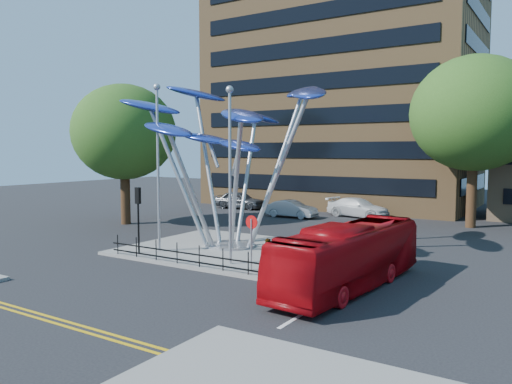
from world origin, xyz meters
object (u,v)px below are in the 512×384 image
Objects in this scene: street_lamp_left at (158,153)px; parked_car_right at (358,208)px; traffic_light_island at (138,206)px; red_bus at (349,256)px; leaf_sculpture at (230,125)px; pedestrian at (268,255)px; street_lamp_right at (230,159)px; tree_left at (124,132)px; parked_car_left at (240,200)px; tree_right at (474,114)px; no_entry_sign_island at (252,233)px; parked_car_mid at (291,209)px.

street_lamp_left reaches higher than parked_car_right.
traffic_light_island is 0.37× the size of red_bus.
pedestrian is (4.92, -4.18, -5.96)m from leaf_sculpture.
street_lamp_right is (2.57, -3.68, -1.78)m from leaf_sculpture.
traffic_light_island is (-5.50, -0.50, -2.48)m from street_lamp_right.
tree_left is 14.10m from parked_car_left.
tree_right is 25.09m from tree_left.
pedestrian is (0.85, -0.02, -0.91)m from no_entry_sign_island.
street_lamp_left reaches higher than red_bus.
tree_left is 22.59m from red_bus.
tree_right is 24.06m from traffic_light_island.
parked_car_right is at bearing -54.88° from parked_car_mid.
parked_car_mid is (-11.88, 17.27, -0.59)m from red_bus.
leaf_sculpture is 2.65× the size of parked_car_left.
tree_right is 15.33m from parked_car_mid.
no_entry_sign_island is at bearing -45.67° from leaf_sculpture.
parked_car_mid is 0.80× the size of parked_car_right.
tree_left is 11.60m from street_lamp_left.
parked_car_left is (-18.97, 20.14, -0.48)m from red_bus.
tree_right is 1.38× the size of street_lamp_left.
street_lamp_left is (-12.50, -18.50, -2.68)m from tree_right.
leaf_sculpture reaches higher than street_lamp_right.
leaf_sculpture is 17.47m from parked_car_right.
traffic_light_island is (9.00, -7.50, -4.18)m from tree_left.
street_lamp_left is 5.03m from street_lamp_right.
parked_car_right is (13.22, 13.00, -6.02)m from tree_left.
leaf_sculpture is 4.28m from street_lamp_left.
leaf_sculpture is 19.95m from parked_car_left.
traffic_light_island is at bearing -174.81° from street_lamp_right.
street_lamp_left reaches higher than street_lamp_right.
red_bus is at bearing -151.27° from parked_car_right.
leaf_sculpture is at bearing 54.96° from traffic_light_island.
street_lamp_right is 7.20m from red_bus.
red_bus is (11.10, -0.98, -4.06)m from street_lamp_left.
tree_right is 20.66m from red_bus.
traffic_light_island is 8.04m from pedestrian.
street_lamp_right is (-7.50, -19.00, -2.94)m from tree_right.
leaf_sculpture is (-10.07, -15.32, -1.16)m from tree_right.
leaf_sculpture is 5.19× the size of no_entry_sign_island.
tree_right is 4.94× the size of no_entry_sign_island.
leaf_sculpture is at bearing -123.31° from tree_right.
traffic_light_island is (-13.00, -19.50, -5.42)m from tree_right.
tree_left is 0.81× the size of leaf_sculpture.
street_lamp_right is at bearing 5.19° from traffic_light_island.
parked_car_left is (-20.37, 0.66, -7.22)m from tree_right.
red_bus is at bearing -19.94° from tree_left.
tree_left is 4.21× the size of no_entry_sign_island.
no_entry_sign_island is 20.70m from parked_car_right.
red_bus is 3.77m from pedestrian.
pedestrian is (-5.15, -19.50, -7.13)m from tree_right.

